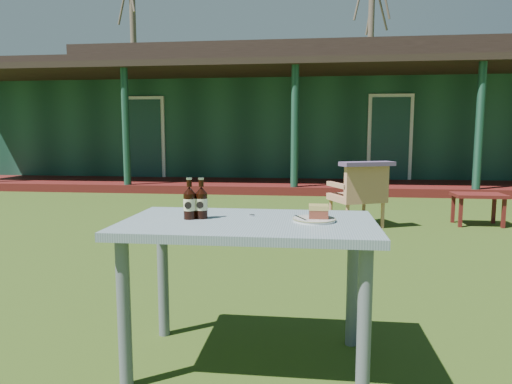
# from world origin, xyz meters

# --- Properties ---
(ground) EXTENTS (80.00, 80.00, 0.00)m
(ground) POSITION_xyz_m (0.00, 0.00, 0.00)
(ground) COLOR #334916
(pavilion) EXTENTS (15.80, 8.30, 3.45)m
(pavilion) POSITION_xyz_m (-0.00, 9.39, 1.61)
(pavilion) COLOR #183E2E
(pavilion) RESTS_ON ground
(tree_left) EXTENTS (0.28, 0.28, 10.50)m
(tree_left) POSITION_xyz_m (-8.00, 17.50, 5.25)
(tree_left) COLOR brown
(tree_left) RESTS_ON ground
(tree_mid) EXTENTS (0.28, 0.28, 9.50)m
(tree_mid) POSITION_xyz_m (3.00, 18.50, 4.75)
(tree_mid) COLOR brown
(tree_mid) RESTS_ON ground
(cafe_table) EXTENTS (1.20, 0.70, 0.72)m
(cafe_table) POSITION_xyz_m (0.00, -1.60, 0.62)
(cafe_table) COLOR slate
(cafe_table) RESTS_ON ground
(plate) EXTENTS (0.20, 0.20, 0.01)m
(plate) POSITION_xyz_m (0.31, -1.58, 0.73)
(plate) COLOR silver
(plate) RESTS_ON cafe_table
(cake_slice) EXTENTS (0.09, 0.09, 0.06)m
(cake_slice) POSITION_xyz_m (0.33, -1.56, 0.77)
(cake_slice) COLOR brown
(cake_slice) RESTS_ON plate
(fork) EXTENTS (0.07, 0.13, 0.00)m
(fork) POSITION_xyz_m (0.25, -1.59, 0.74)
(fork) COLOR silver
(fork) RESTS_ON plate
(cola_bottle_near) EXTENTS (0.06, 0.06, 0.20)m
(cola_bottle_near) POSITION_xyz_m (-0.24, -1.57, 0.80)
(cola_bottle_near) COLOR black
(cola_bottle_near) RESTS_ON cafe_table
(cola_bottle_far) EXTENTS (0.06, 0.06, 0.20)m
(cola_bottle_far) POSITION_xyz_m (-0.29, -1.59, 0.80)
(cola_bottle_far) COLOR black
(cola_bottle_far) RESTS_ON cafe_table
(bottle_cap) EXTENTS (0.03, 0.03, 0.01)m
(bottle_cap) POSITION_xyz_m (0.00, -1.48, 0.72)
(bottle_cap) COLOR silver
(bottle_cap) RESTS_ON cafe_table
(armchair_left) EXTENTS (0.73, 0.71, 0.76)m
(armchair_left) POSITION_xyz_m (0.90, 1.91, 0.43)
(armchair_left) COLOR tan
(armchair_left) RESTS_ON ground
(floral_throw) EXTENTS (0.68, 0.46, 0.05)m
(floral_throw) POSITION_xyz_m (0.96, 1.77, 0.79)
(floral_throw) COLOR #584268
(floral_throw) RESTS_ON armchair_left
(side_table) EXTENTS (0.60, 0.40, 0.40)m
(side_table) POSITION_xyz_m (2.38, 2.19, 0.34)
(side_table) COLOR #521514
(side_table) RESTS_ON ground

